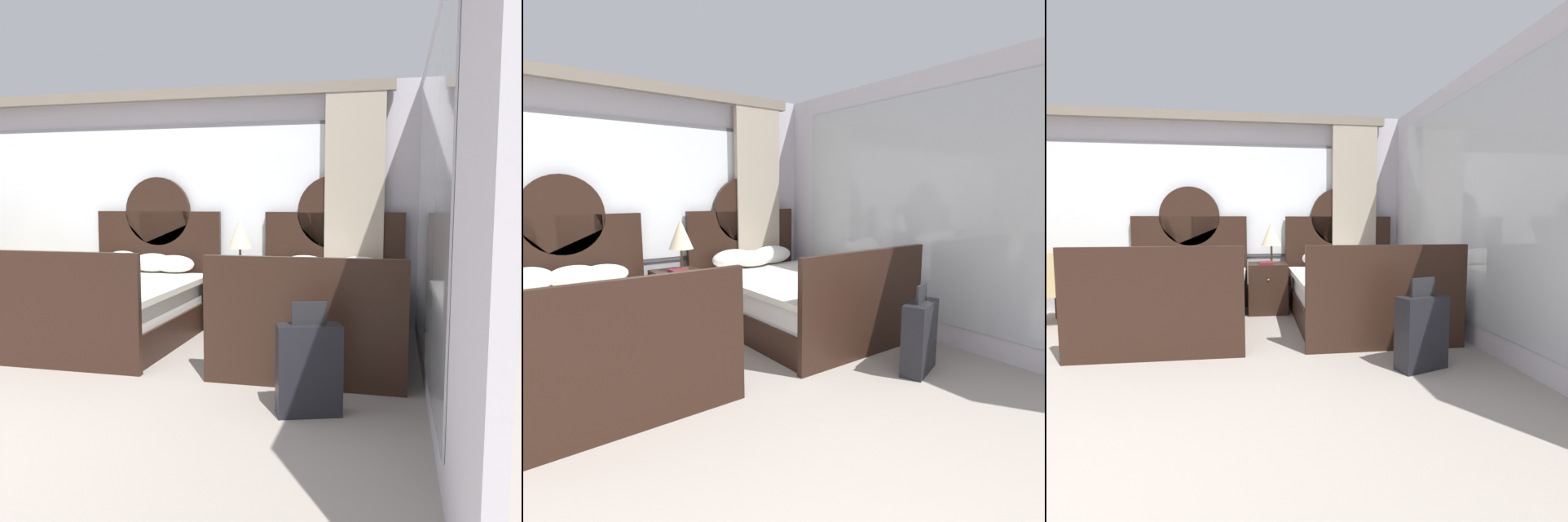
{
  "view_description": "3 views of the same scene",
  "coord_description": "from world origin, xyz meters",
  "views": [
    {
      "loc": [
        3.02,
        -2.15,
        1.41
      ],
      "look_at": [
        1.83,
        2.86,
        0.85
      ],
      "focal_mm": 38.62,
      "sensor_mm": 36.0,
      "label": 1
    },
    {
      "loc": [
        -0.46,
        -0.65,
        1.5
      ],
      "look_at": [
        1.91,
        2.54,
        0.86
      ],
      "focal_mm": 29.27,
      "sensor_mm": 36.0,
      "label": 2
    },
    {
      "loc": [
        1.13,
        -1.61,
        1.2
      ],
      "look_at": [
        1.7,
        2.52,
        0.8
      ],
      "focal_mm": 27.52,
      "sensor_mm": 36.0,
      "label": 3
    }
  ],
  "objects": [
    {
      "name": "bed_near_window",
      "position": [
        0.29,
        3.05,
        0.36
      ],
      "size": [
        1.54,
        2.19,
        1.68
      ],
      "color": "black",
      "rests_on": "ground_plane"
    },
    {
      "name": "book_on_nightstand",
      "position": [
        1.31,
        3.6,
        0.67
      ],
      "size": [
        0.18,
        0.26,
        0.03
      ],
      "color": "maroon",
      "rests_on": "nightstand_between_beds"
    },
    {
      "name": "wall_right_mirror",
      "position": [
        3.3,
        1.8,
        1.35
      ],
      "size": [
        0.08,
        4.74,
        2.7
      ],
      "color": "silver",
      "rests_on": "ground_plane"
    },
    {
      "name": "suitcase_on_floor",
      "position": [
        2.49,
        1.42,
        0.31
      ],
      "size": [
        0.46,
        0.31,
        0.76
      ],
      "color": "black",
      "rests_on": "ground_plane"
    },
    {
      "name": "bed_near_mirror",
      "position": [
        2.37,
        3.06,
        0.36
      ],
      "size": [
        1.54,
        2.19,
        1.68
      ],
      "color": "black",
      "rests_on": "ground_plane"
    },
    {
      "name": "table_lamp_on_nightstand",
      "position": [
        1.39,
        3.73,
        1.05
      ],
      "size": [
        0.27,
        0.27,
        0.56
      ],
      "color": "brown",
      "rests_on": "nightstand_between_beds"
    },
    {
      "name": "nightstand_between_beds",
      "position": [
        1.33,
        3.7,
        0.33
      ],
      "size": [
        0.51,
        0.53,
        0.66
      ],
      "color": "black",
      "rests_on": "ground_plane"
    },
    {
      "name": "wall_back_window",
      "position": [
        0.0,
        4.14,
        1.41
      ],
      "size": [
        6.54,
        0.22,
        2.7
      ],
      "color": "silver",
      "rests_on": "ground_plane"
    }
  ]
}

